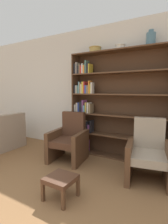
# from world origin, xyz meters

# --- Properties ---
(wall_back) EXTENTS (12.00, 0.06, 2.75)m
(wall_back) POSITION_xyz_m (0.00, 2.90, 1.38)
(wall_back) COLOR silver
(wall_back) RESTS_ON ground
(bookshelf) EXTENTS (2.01, 0.30, 2.17)m
(bookshelf) POSITION_xyz_m (-0.02, 2.73, 1.07)
(bookshelf) COLOR brown
(bookshelf) RESTS_ON ground
(bowl_copper) EXTENTS (0.26, 0.26, 0.11)m
(bowl_copper) POSITION_xyz_m (-0.34, 2.71, 2.23)
(bowl_copper) COLOR tan
(bowl_copper) RESTS_ON bookshelf
(bowl_slate) EXTENTS (0.20, 0.20, 0.09)m
(bowl_slate) POSITION_xyz_m (0.20, 2.71, 2.22)
(bowl_slate) COLOR silver
(bowl_slate) RESTS_ON bookshelf
(vase_tall) EXTENTS (0.16, 0.16, 0.27)m
(vase_tall) POSITION_xyz_m (0.76, 2.71, 2.29)
(vase_tall) COLOR slate
(vase_tall) RESTS_ON bookshelf
(armchair_leather) EXTENTS (0.74, 0.77, 0.94)m
(armchair_leather) POSITION_xyz_m (-0.60, 2.12, 0.40)
(armchair_leather) COLOR brown
(armchair_leather) RESTS_ON ground
(armchair_cushioned) EXTENTS (0.76, 0.79, 0.94)m
(armchair_cushioned) POSITION_xyz_m (0.91, 2.12, 0.40)
(armchair_cushioned) COLOR brown
(armchair_cushioned) RESTS_ON ground
(footstool) EXTENTS (0.36, 0.36, 0.30)m
(footstool) POSITION_xyz_m (0.05, 1.02, 0.24)
(footstool) COLOR brown
(footstool) RESTS_ON ground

